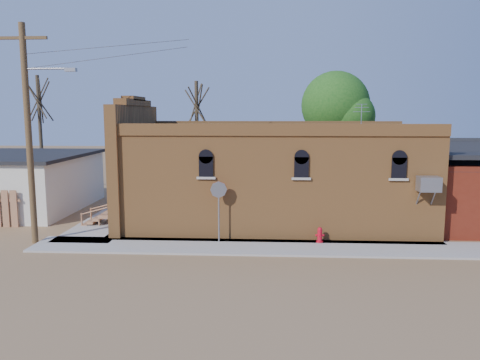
# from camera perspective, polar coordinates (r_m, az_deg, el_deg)

# --- Properties ---
(ground) EXTENTS (120.00, 120.00, 0.00)m
(ground) POSITION_cam_1_polar(r_m,az_deg,el_deg) (18.37, -1.72, -9.05)
(ground) COLOR brown
(ground) RESTS_ON ground
(sidewalk_south) EXTENTS (19.00, 2.20, 0.08)m
(sidewalk_south) POSITION_cam_1_polar(r_m,az_deg,el_deg) (19.16, 3.03, -8.20)
(sidewalk_south) COLOR #9E9991
(sidewalk_south) RESTS_ON ground
(sidewalk_west) EXTENTS (2.60, 10.00, 0.08)m
(sidewalk_west) POSITION_cam_1_polar(r_m,az_deg,el_deg) (25.33, -14.92, -4.43)
(sidewalk_west) COLOR #9E9991
(sidewalk_west) RESTS_ON ground
(brick_bar) EXTENTS (16.40, 7.97, 6.30)m
(brick_bar) POSITION_cam_1_polar(r_m,az_deg,el_deg) (23.19, 3.46, 0.47)
(brick_bar) COLOR #BD7639
(brick_bar) RESTS_ON ground
(red_shed) EXTENTS (5.40, 6.40, 4.30)m
(red_shed) POSITION_cam_1_polar(r_m,az_deg,el_deg) (25.26, 26.42, 0.10)
(red_shed) COLOR #5F1C10
(red_shed) RESTS_ON ground
(utility_pole) EXTENTS (3.12, 0.26, 9.00)m
(utility_pole) POSITION_cam_1_polar(r_m,az_deg,el_deg) (21.05, -24.27, 5.64)
(utility_pole) COLOR #4A331D
(utility_pole) RESTS_ON ground
(tree_bare_near) EXTENTS (2.80, 2.80, 7.65)m
(tree_bare_near) POSITION_cam_1_polar(r_m,az_deg,el_deg) (30.83, -5.32, 9.09)
(tree_bare_near) COLOR #4C3B2B
(tree_bare_near) RESTS_ON ground
(tree_bare_far) EXTENTS (2.80, 2.80, 8.16)m
(tree_bare_far) POSITION_cam_1_polar(r_m,az_deg,el_deg) (35.12, -23.35, 8.99)
(tree_bare_far) COLOR #4C3B2B
(tree_bare_far) RESTS_ON ground
(tree_leafy) EXTENTS (4.40, 4.40, 8.15)m
(tree_leafy) POSITION_cam_1_polar(r_m,az_deg,el_deg) (31.32, 11.54, 8.89)
(tree_leafy) COLOR #4C3B2B
(tree_leafy) RESTS_ON ground
(fire_hydrant) EXTENTS (0.37, 0.36, 0.65)m
(fire_hydrant) POSITION_cam_1_polar(r_m,az_deg,el_deg) (19.90, 9.70, -6.62)
(fire_hydrant) COLOR red
(fire_hydrant) RESTS_ON sidewalk_south
(stop_sign) EXTENTS (0.69, 0.22, 2.57)m
(stop_sign) POSITION_cam_1_polar(r_m,az_deg,el_deg) (19.40, -2.62, -1.88)
(stop_sign) COLOR gray
(stop_sign) RESTS_ON sidewalk_south
(trash_barrel) EXTENTS (0.52, 0.52, 0.72)m
(trash_barrel) POSITION_cam_1_polar(r_m,az_deg,el_deg) (22.69, -14.44, -4.83)
(trash_barrel) COLOR navy
(trash_barrel) RESTS_ON sidewalk_west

